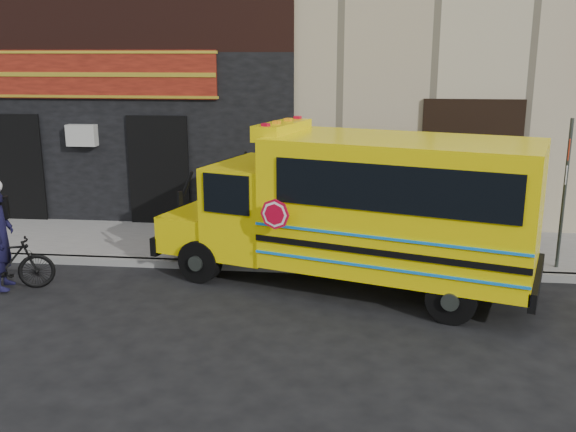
# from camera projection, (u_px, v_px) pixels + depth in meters

# --- Properties ---
(ground) EXTENTS (120.00, 120.00, 0.00)m
(ground) POSITION_uv_depth(u_px,v_px,m) (258.00, 326.00, 10.03)
(ground) COLOR black
(ground) RESTS_ON ground
(curb) EXTENTS (40.00, 0.20, 0.15)m
(curb) POSITION_uv_depth(u_px,v_px,m) (279.00, 267.00, 12.51)
(curb) COLOR gray
(curb) RESTS_ON ground
(sidewalk) EXTENTS (40.00, 3.00, 0.15)m
(sidewalk) POSITION_uv_depth(u_px,v_px,m) (287.00, 245.00, 13.96)
(sidewalk) COLOR #615F5B
(sidewalk) RESTS_ON ground
(school_bus) EXTENTS (7.22, 4.11, 2.92)m
(school_bus) POSITION_uv_depth(u_px,v_px,m) (364.00, 206.00, 11.31)
(school_bus) COLOR black
(school_bus) RESTS_ON ground
(sign_pole) EXTENTS (0.11, 0.26, 2.99)m
(sign_pole) POSITION_uv_depth(u_px,v_px,m) (565.00, 190.00, 11.92)
(sign_pole) COLOR #39403A
(sign_pole) RESTS_ON ground
(bicycle) EXTENTS (1.70, 1.07, 0.99)m
(bicycle) POSITION_uv_depth(u_px,v_px,m) (6.00, 264.00, 11.37)
(bicycle) COLOR black
(bicycle) RESTS_ON ground
(cyclist) EXTENTS (0.62, 0.78, 1.88)m
(cyclist) POSITION_uv_depth(u_px,v_px,m) (0.00, 240.00, 11.29)
(cyclist) COLOR black
(cyclist) RESTS_ON ground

